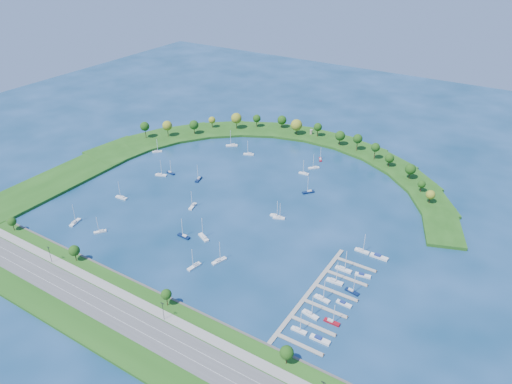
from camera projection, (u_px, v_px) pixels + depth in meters
The scene contains 38 objects.
ground at pixel (246, 198), 319.12m from camera, with size 700.00×700.00×0.00m, color #082C46.
south_shoreline at pixel (106, 306), 228.16m from camera, with size 420.00×43.10×11.60m.
breakwater at pixel (230, 155), 375.84m from camera, with size 286.74×247.64×2.00m.
breakwater_trees at pixel (281, 132), 391.02m from camera, with size 238.57×89.08×14.49m.
harbor_tower at pixel (311, 132), 409.10m from camera, with size 2.60×2.60×4.10m.
dock_system at pixel (323, 297), 234.73m from camera, with size 24.28×82.00×1.60m.
moored_boat_0 at pixel (279, 217), 296.97m from camera, with size 7.73×4.70×10.99m.
moored_boat_1 at pixel (320, 159), 370.01m from camera, with size 5.04×7.13×10.33m.
moored_boat_2 at pixel (199, 179), 341.23m from camera, with size 4.45×8.69×12.31m.
moored_boat_3 at pixel (204, 237), 278.43m from camera, with size 9.39×6.24×13.48m.
moored_boat_4 at pixel (157, 151), 382.30m from camera, with size 6.97×7.14×11.46m.
moored_boat_5 at pixel (276, 216), 298.68m from camera, with size 8.11×2.51×11.82m.
moored_boat_6 at pixel (219, 260), 259.28m from camera, with size 5.17×9.04×12.82m.
moored_boat_7 at pixel (75, 222), 292.30m from camera, with size 4.65×9.24×13.09m.
moored_boat_8 at pixel (193, 206), 308.98m from camera, with size 4.24×8.64×12.24m.
moored_boat_9 at pixel (171, 172), 350.08m from camera, with size 7.61×3.01×10.88m.
moored_boat_10 at pixel (308, 192), 325.20m from camera, with size 7.24×8.17×12.58m.
moored_boat_11 at pixel (249, 154), 378.08m from camera, with size 8.45×5.52×12.11m.
moored_boat_12 at pixel (161, 175), 347.04m from camera, with size 8.66×5.38×12.34m.
moored_boat_13 at pixel (184, 236), 279.50m from camera, with size 8.50×2.75×12.35m.
moored_boat_14 at pixel (232, 145), 392.51m from camera, with size 9.24×7.98×14.10m.
moored_boat_15 at pixel (121, 197), 318.62m from camera, with size 8.77×3.18×12.63m.
moored_boat_16 at pixel (314, 167), 357.22m from camera, with size 7.42×7.44×12.07m.
moored_boat_17 at pixel (194, 266), 255.09m from camera, with size 3.77×8.70×12.37m.
moored_boat_18 at pixel (100, 231), 283.81m from camera, with size 5.97×7.13×10.77m.
moored_boat_19 at pixel (304, 173), 349.32m from camera, with size 7.82×2.98×11.21m.
docked_boat_0 at pixel (299, 330), 215.26m from camera, with size 7.57×2.20×11.09m.
docked_boat_1 at pixel (320, 339), 210.58m from camera, with size 9.40×2.77×1.91m.
docked_boat_2 at pixel (310, 314), 223.84m from camera, with size 8.89×3.75×12.67m.
docked_boat_3 at pixel (332, 321), 219.78m from camera, with size 7.74×2.25×11.35m.
docked_boat_4 at pixel (322, 298), 233.29m from camera, with size 8.53×3.22×12.24m.
docked_boat_5 at pixel (344, 304), 230.47m from camera, with size 7.90×2.57×1.59m.
docked_boat_6 at pixel (335, 281), 244.39m from camera, with size 8.99×2.87×13.07m.
docked_boat_7 at pixel (352, 291), 237.88m from camera, with size 7.78×3.34×11.07m.
docked_boat_8 at pixel (343, 269), 252.88m from camera, with size 8.90×2.50×13.08m.
docked_boat_9 at pixel (363, 275), 248.92m from camera, with size 8.52×3.65×1.68m.
docked_boat_10 at pixel (362, 250), 267.08m from camera, with size 8.25×2.35×12.11m.
docked_boat_11 at pixel (379, 257), 262.41m from camera, with size 10.05×2.95×2.04m.
Camera 1 is at (151.80, -229.44, 161.90)m, focal length 33.36 mm.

